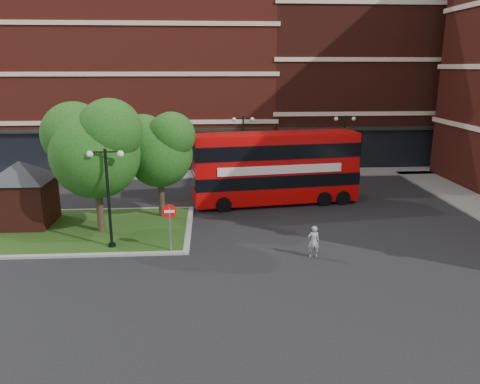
{
  "coord_description": "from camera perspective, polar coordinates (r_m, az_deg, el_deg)",
  "views": [
    {
      "loc": [
        -0.64,
        -21.67,
        8.68
      ],
      "look_at": [
        1.01,
        3.18,
        2.0
      ],
      "focal_mm": 35.0,
      "sensor_mm": 36.0,
      "label": 1
    }
  ],
  "objects": [
    {
      "name": "lamp_island",
      "position": [
        23.16,
        -15.77,
        -0.21
      ],
      "size": [
        1.72,
        0.36,
        5.0
      ],
      "color": "black",
      "rests_on": "ground"
    },
    {
      "name": "bus",
      "position": [
        30.25,
        4.35,
        3.5
      ],
      "size": [
        10.86,
        3.84,
        4.06
      ],
      "rotation": [
        0.0,
        0.0,
        0.14
      ],
      "color": "#BD0707",
      "rests_on": "ground"
    },
    {
      "name": "car_white",
      "position": [
        38.78,
        2.96,
        3.09
      ],
      "size": [
        4.27,
        1.89,
        1.36
      ],
      "primitive_type": "imported",
      "rotation": [
        0.0,
        0.0,
        1.46
      ],
      "color": "white",
      "rests_on": "ground"
    },
    {
      "name": "car_silver",
      "position": [
        37.09,
        -1.61,
        2.45
      ],
      "size": [
        3.77,
        1.82,
        1.24
      ],
      "primitive_type": "imported",
      "rotation": [
        0.0,
        0.0,
        1.47
      ],
      "color": "silver",
      "rests_on": "ground"
    },
    {
      "name": "ground",
      "position": [
        23.36,
        -1.96,
        -6.82
      ],
      "size": [
        120.0,
        120.0,
        0.0
      ],
      "primitive_type": "plane",
      "color": "black",
      "rests_on": "ground"
    },
    {
      "name": "traffic_island",
      "position": [
        27.15,
        -19.36,
        -4.37
      ],
      "size": [
        12.6,
        7.6,
        0.15
      ],
      "color": "gray",
      "rests_on": "ground"
    },
    {
      "name": "lamp_far_left",
      "position": [
        36.74,
        0.38,
        5.85
      ],
      "size": [
        1.72,
        0.36,
        5.0
      ],
      "color": "black",
      "rests_on": "ground"
    },
    {
      "name": "kiosk",
      "position": [
        28.41,
        -25.07,
        0.62
      ],
      "size": [
        6.51,
        6.51,
        3.6
      ],
      "color": "#471911",
      "rests_on": "traffic_island"
    },
    {
      "name": "tree_island_east",
      "position": [
        27.26,
        -9.97,
        5.41
      ],
      "size": [
        4.46,
        3.9,
        6.29
      ],
      "color": "#2D2116",
      "rests_on": "ground"
    },
    {
      "name": "tree_island_west",
      "position": [
        25.27,
        -17.46,
        5.47
      ],
      "size": [
        5.4,
        4.71,
        7.21
      ],
      "color": "#2D2116",
      "rests_on": "ground"
    },
    {
      "name": "terrace_far_right",
      "position": [
        47.97,
        14.4,
        13.75
      ],
      "size": [
        18.0,
        12.0,
        16.0
      ],
      "primitive_type": "cube",
      "color": "#471911",
      "rests_on": "ground"
    },
    {
      "name": "terrace_far_left",
      "position": [
        46.29,
        -13.26,
        12.55
      ],
      "size": [
        26.0,
        12.0,
        14.0
      ],
      "primitive_type": "cube",
      "color": "maroon",
      "rests_on": "ground"
    },
    {
      "name": "woman",
      "position": [
        22.27,
        8.95,
        -5.99
      ],
      "size": [
        0.57,
        0.39,
        1.54
      ],
      "primitive_type": "imported",
      "rotation": [
        0.0,
        0.0,
        3.18
      ],
      "color": "gray",
      "rests_on": "ground"
    },
    {
      "name": "lamp_far_right",
      "position": [
        38.16,
        12.51,
        5.83
      ],
      "size": [
        1.72,
        0.36,
        5.0
      ],
      "color": "black",
      "rests_on": "ground"
    },
    {
      "name": "pavement_far",
      "position": [
        39.14,
        -2.76,
        2.27
      ],
      "size": [
        44.0,
        3.0,
        0.12
      ],
      "primitive_type": "cube",
      "color": "slate",
      "rests_on": "ground"
    },
    {
      "name": "no_entry_sign",
      "position": [
        22.36,
        -8.57,
        -3.23
      ],
      "size": [
        0.68,
        0.13,
        2.45
      ],
      "rotation": [
        0.0,
        0.0,
        0.11
      ],
      "color": "slate",
      "rests_on": "ground"
    }
  ]
}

